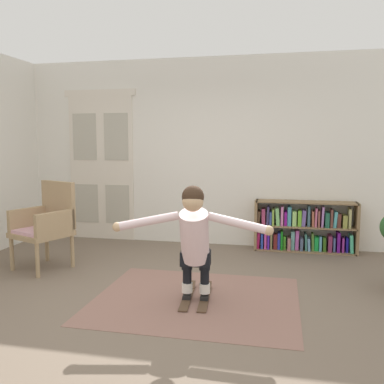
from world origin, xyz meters
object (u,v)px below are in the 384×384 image
object	(u,v)px
wicker_chair	(46,223)
person_skier	(194,235)
skis_pair	(196,296)
bookshelf	(303,228)

from	to	relation	value
wicker_chair	person_skier	world-z (taller)	person_skier
skis_pair	person_skier	size ratio (longest dim) A/B	0.50
bookshelf	wicker_chair	bearing A→B (deg)	-154.72
bookshelf	wicker_chair	world-z (taller)	wicker_chair
skis_pair	person_skier	xyz separation A→B (m)	(0.02, -0.17, 0.69)
bookshelf	wicker_chair	size ratio (longest dim) A/B	1.34
wicker_chair	skis_pair	world-z (taller)	wicker_chair
wicker_chair	skis_pair	bearing A→B (deg)	-17.80
bookshelf	person_skier	xyz separation A→B (m)	(-1.14, -2.38, 0.37)
wicker_chair	bookshelf	bearing A→B (deg)	25.28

